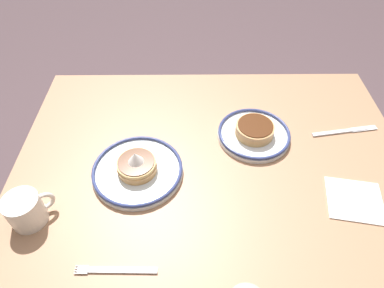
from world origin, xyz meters
name	(u,v)px	position (x,y,z in m)	size (l,w,h in m)	color
ground_plane	(206,261)	(0.00, 0.00, 0.00)	(6.00, 6.00, 0.00)	#4E3C40
dining_table	(211,183)	(0.00, 0.00, 0.61)	(1.21, 0.90, 0.73)	#9F7253
plate_near_main	(254,133)	(-0.14, -0.10, 0.75)	(0.24, 0.24, 0.05)	white
plate_center_pancakes	(137,169)	(0.23, 0.05, 0.75)	(0.27, 0.27, 0.09)	white
coffee_mug	(26,210)	(0.49, 0.20, 0.78)	(0.11, 0.09, 0.09)	white
paper_napkin	(355,200)	(-0.39, 0.15, 0.73)	(0.15, 0.14, 0.00)	white
fork_near	(116,270)	(0.25, 0.34, 0.74)	(0.20, 0.02, 0.01)	silver
butter_knife	(345,131)	(-0.45, -0.12, 0.74)	(0.23, 0.05, 0.01)	silver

